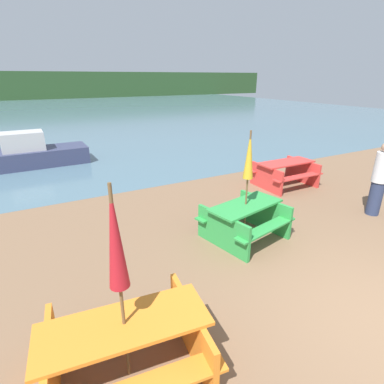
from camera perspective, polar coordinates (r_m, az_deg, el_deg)
The scene contains 9 objects.
water at distance 33.70m, azimuth -22.26°, elevation 14.10°, with size 60.00×50.00×0.00m.
far_treeline at distance 53.47m, azimuth -25.50°, elevation 17.87°, with size 80.00×1.60×4.00m.
picnic_table_orange at distance 3.79m, azimuth -12.41°, elevation -26.40°, with size 1.99×1.58×0.75m.
picnic_table_green at distance 6.40m, azimuth 10.03°, elevation -4.86°, with size 1.85×1.68×0.77m.
picnic_table_red at distance 9.81m, azimuth 17.31°, elevation 3.80°, with size 1.81×1.39×0.78m.
umbrella_gold at distance 5.96m, azimuth 10.82°, elevation 6.50°, with size 0.20×0.20×2.29m.
umbrella_crimson at distance 2.98m, azimuth -14.38°, elevation -9.06°, with size 0.21×0.21×2.36m.
boat at distance 13.09m, azimuth -27.23°, elevation 6.66°, with size 3.28×1.49×1.32m.
person at distance 8.53m, azimuth 32.13°, elevation 2.04°, with size 0.36×0.36×1.82m.
Camera 1 is at (-3.96, -1.43, 3.23)m, focal length 28.00 mm.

